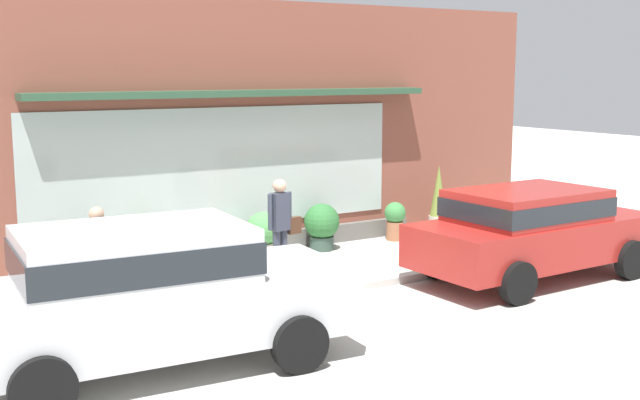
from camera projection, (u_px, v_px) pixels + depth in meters
ground_plane at (328, 290)px, 12.72m from camera, size 60.00×60.00×0.00m
curb_strip at (335, 290)px, 12.54m from camera, size 14.00×0.24×0.12m
storefront at (235, 131)px, 15.01m from camera, size 14.00×0.81×4.71m
fire_hydrant at (238, 261)px, 12.68m from camera, size 0.39×0.35×0.94m
pedestrian_with_handbag at (281, 221)px, 13.28m from camera, size 0.65×0.24×1.68m
pedestrian_passerby at (98, 253)px, 11.25m from camera, size 0.35×0.46×1.57m
parked_car_red at (532, 228)px, 13.24m from camera, size 4.35×2.05×1.52m
parked_car_silver at (147, 289)px, 9.22m from camera, size 4.67×2.23×1.69m
potted_plant_trailing_edge at (60, 268)px, 12.66m from camera, size 0.39×0.39×0.62m
potted_plant_low_front at (149, 249)px, 13.75m from camera, size 0.48×0.48×0.78m
potted_plant_doorstep at (322, 225)px, 15.51m from camera, size 0.69×0.69×0.90m
potted_plant_window_right at (395, 219)px, 16.42m from camera, size 0.43×0.43×0.78m
potted_plant_near_hydrant at (438, 201)px, 17.01m from camera, size 0.39×0.39×1.47m
potted_plant_by_entrance at (263, 233)px, 14.76m from camera, size 0.62×0.62×0.87m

